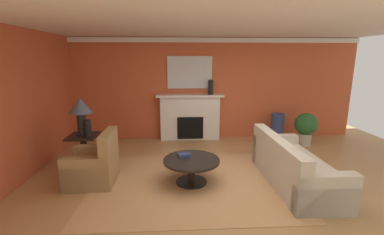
% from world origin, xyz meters
% --- Properties ---
extents(ground_plane, '(9.61, 9.61, 0.00)m').
position_xyz_m(ground_plane, '(0.00, 0.00, 0.00)').
color(ground_plane, tan).
extents(wall_fireplace, '(7.99, 0.12, 2.74)m').
position_xyz_m(wall_fireplace, '(0.00, 2.94, 1.37)').
color(wall_fireplace, '#C65633').
rests_on(wall_fireplace, ground_plane).
extents(wall_window, '(0.12, 6.36, 2.74)m').
position_xyz_m(wall_window, '(-3.75, 0.30, 1.37)').
color(wall_window, '#C65633').
rests_on(wall_window, ground_plane).
extents(ceiling_panel, '(7.99, 6.36, 0.06)m').
position_xyz_m(ceiling_panel, '(0.00, 0.30, 2.77)').
color(ceiling_panel, white).
extents(crown_moulding, '(7.99, 0.08, 0.12)m').
position_xyz_m(crown_moulding, '(0.00, 2.86, 2.66)').
color(crown_moulding, white).
extents(area_rug, '(3.50, 2.68, 0.01)m').
position_xyz_m(area_rug, '(-0.68, 0.10, 0.01)').
color(area_rug, tan).
rests_on(area_rug, ground_plane).
extents(fireplace, '(1.80, 0.35, 1.25)m').
position_xyz_m(fireplace, '(-0.58, 2.73, 0.59)').
color(fireplace, white).
rests_on(fireplace, ground_plane).
extents(mantel_mirror, '(1.19, 0.04, 0.86)m').
position_xyz_m(mantel_mirror, '(-0.58, 2.85, 1.82)').
color(mantel_mirror, silver).
extents(sofa, '(0.92, 2.11, 0.85)m').
position_xyz_m(sofa, '(1.10, -0.03, 0.30)').
color(sofa, beige).
rests_on(sofa, ground_plane).
extents(armchair_near_window, '(0.81, 0.81, 0.95)m').
position_xyz_m(armchair_near_window, '(-2.41, 0.20, 0.31)').
color(armchair_near_window, '#9E7A4C').
rests_on(armchair_near_window, ground_plane).
extents(coffee_table, '(1.00, 1.00, 0.45)m').
position_xyz_m(coffee_table, '(-0.68, 0.10, 0.34)').
color(coffee_table, black).
rests_on(coffee_table, ground_plane).
extents(side_table, '(0.56, 0.56, 0.70)m').
position_xyz_m(side_table, '(-2.80, 0.87, 0.40)').
color(side_table, black).
rests_on(side_table, ground_plane).
extents(table_lamp, '(0.44, 0.44, 0.75)m').
position_xyz_m(table_lamp, '(-2.80, 0.87, 1.22)').
color(table_lamp, black).
rests_on(table_lamp, side_table).
extents(vase_on_side_table, '(0.13, 0.13, 0.34)m').
position_xyz_m(vase_on_side_table, '(-2.65, 0.75, 0.87)').
color(vase_on_side_table, black).
rests_on(vase_on_side_table, side_table).
extents(vase_tall_corner, '(0.35, 0.35, 0.76)m').
position_xyz_m(vase_tall_corner, '(1.76, 2.43, 0.38)').
color(vase_tall_corner, navy).
rests_on(vase_tall_corner, ground_plane).
extents(vase_mantel_right, '(0.14, 0.14, 0.39)m').
position_xyz_m(vase_mantel_right, '(-0.03, 2.68, 1.44)').
color(vase_mantel_right, black).
rests_on(vase_mantel_right, fireplace).
extents(book_red_cover, '(0.23, 0.18, 0.05)m').
position_xyz_m(book_red_cover, '(-0.81, 0.24, 0.48)').
color(book_red_cover, navy).
rests_on(book_red_cover, coffee_table).
extents(potted_plant, '(0.56, 0.56, 0.83)m').
position_xyz_m(potted_plant, '(2.36, 2.07, 0.49)').
color(potted_plant, '#BCB29E').
rests_on(potted_plant, ground_plane).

